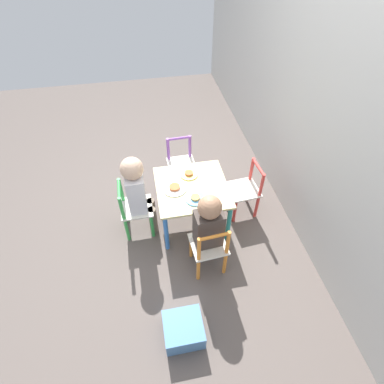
# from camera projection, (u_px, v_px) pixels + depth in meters

# --- Properties ---
(ground_plane) EXTENTS (6.00, 6.00, 0.00)m
(ground_plane) POSITION_uv_depth(u_px,v_px,m) (192.00, 220.00, 2.76)
(ground_plane) COLOR #5B514C
(house_wall) EXTENTS (6.00, 0.06, 2.60)m
(house_wall) POSITION_uv_depth(u_px,v_px,m) (330.00, 74.00, 1.95)
(house_wall) COLOR beige
(house_wall) RESTS_ON ground_plane
(kids_table) EXTENTS (0.58, 0.58, 0.44)m
(kids_table) POSITION_uv_depth(u_px,v_px,m) (192.00, 192.00, 2.50)
(kids_table) COLOR beige
(kids_table) RESTS_ON ground_plane
(chair_green) EXTENTS (0.26, 0.26, 0.52)m
(chair_green) POSITION_uv_depth(u_px,v_px,m) (134.00, 209.00, 2.51)
(chair_green) COLOR silver
(chair_green) RESTS_ON ground_plane
(chair_orange) EXTENTS (0.28, 0.28, 0.52)m
(chair_orange) POSITION_uv_depth(u_px,v_px,m) (209.00, 248.00, 2.24)
(chair_orange) COLOR silver
(chair_orange) RESTS_ON ground_plane
(chair_purple) EXTENTS (0.27, 0.27, 0.52)m
(chair_purple) POSITION_uv_depth(u_px,v_px,m) (181.00, 165.00, 2.92)
(chair_purple) COLOR silver
(chair_purple) RESTS_ON ground_plane
(chair_red) EXTENTS (0.28, 0.28, 0.52)m
(chair_red) POSITION_uv_depth(u_px,v_px,m) (245.00, 190.00, 2.67)
(chair_red) COLOR silver
(chair_red) RESTS_ON ground_plane
(child_front) EXTENTS (0.20, 0.22, 0.79)m
(child_front) POSITION_uv_depth(u_px,v_px,m) (138.00, 190.00, 2.36)
(child_front) COLOR #7A6B5B
(child_front) RESTS_ON ground_plane
(child_right) EXTENTS (0.22, 0.21, 0.76)m
(child_right) POSITION_uv_depth(u_px,v_px,m) (208.00, 225.00, 2.14)
(child_right) COLOR #38383D
(child_right) RESTS_ON ground_plane
(plate_front) EXTENTS (0.20, 0.20, 0.03)m
(plate_front) POSITION_uv_depth(u_px,v_px,m) (175.00, 188.00, 2.43)
(plate_front) COLOR white
(plate_front) RESTS_ON kids_table
(plate_right) EXTENTS (0.16, 0.16, 0.03)m
(plate_right) POSITION_uv_depth(u_px,v_px,m) (195.00, 198.00, 2.35)
(plate_right) COLOR #4C9EE0
(plate_right) RESTS_ON kids_table
(plate_left) EXTENTS (0.15, 0.15, 0.03)m
(plate_left) POSITION_uv_depth(u_px,v_px,m) (189.00, 174.00, 2.54)
(plate_left) COLOR #EADB66
(plate_left) RESTS_ON kids_table
(storage_bin) EXTENTS (0.24, 0.26, 0.16)m
(storage_bin) POSITION_uv_depth(u_px,v_px,m) (183.00, 330.00, 2.00)
(storage_bin) COLOR #4C7FB7
(storage_bin) RESTS_ON ground_plane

